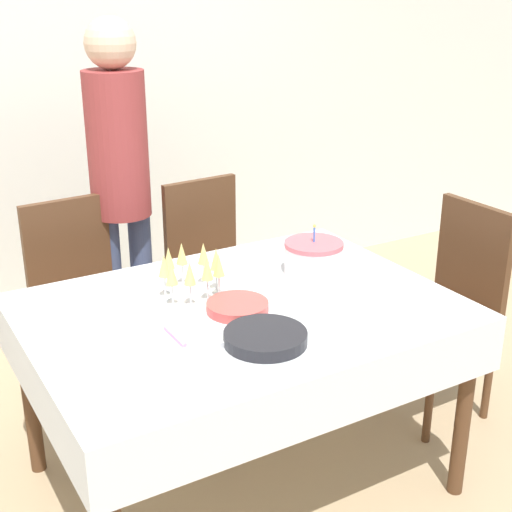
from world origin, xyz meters
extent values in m
plane|color=tan|center=(0.00, 0.00, 0.00)|extent=(12.00, 12.00, 0.00)
cube|color=silver|center=(0.00, 1.91, 1.35)|extent=(8.00, 0.05, 2.70)
cube|color=white|center=(0.00, 0.00, 0.76)|extent=(1.50, 1.09, 0.03)
cube|color=white|center=(0.00, 0.00, 0.67)|extent=(1.53, 1.12, 0.21)
cylinder|color=#51331E|center=(0.69, -0.49, 0.37)|extent=(0.06, 0.06, 0.74)
cylinder|color=#51331E|center=(-0.69, 0.49, 0.37)|extent=(0.06, 0.06, 0.74)
cylinder|color=#51331E|center=(0.69, 0.49, 0.37)|extent=(0.06, 0.06, 0.74)
cube|color=#51331E|center=(-0.34, 0.80, 0.46)|extent=(0.45, 0.45, 0.04)
cube|color=#51331E|center=(-0.35, 0.99, 0.73)|extent=(0.40, 0.06, 0.50)
cylinder|color=#51331E|center=(-0.15, 0.63, 0.22)|extent=(0.04, 0.04, 0.44)
cylinder|color=#51331E|center=(-0.51, 0.60, 0.22)|extent=(0.04, 0.04, 0.44)
cylinder|color=#51331E|center=(-0.17, 0.99, 0.22)|extent=(0.04, 0.04, 0.44)
cylinder|color=#51331E|center=(-0.53, 0.96, 0.22)|extent=(0.04, 0.04, 0.44)
cube|color=#51331E|center=(0.34, 0.80, 0.46)|extent=(0.45, 0.45, 0.04)
cube|color=#51331E|center=(0.32, 0.99, 0.73)|extent=(0.40, 0.07, 0.50)
cylinder|color=#51331E|center=(0.53, 0.63, 0.22)|extent=(0.04, 0.04, 0.44)
cylinder|color=#51331E|center=(0.17, 0.60, 0.22)|extent=(0.04, 0.04, 0.44)
cylinder|color=#51331E|center=(0.50, 0.99, 0.22)|extent=(0.04, 0.04, 0.44)
cylinder|color=#51331E|center=(0.14, 0.96, 0.22)|extent=(0.04, 0.04, 0.44)
cube|color=#51331E|center=(1.00, 0.00, 0.46)|extent=(0.42, 0.42, 0.04)
cube|color=#51331E|center=(1.19, 0.00, 0.73)|extent=(0.04, 0.40, 0.50)
cylinder|color=#51331E|center=(0.82, -0.18, 0.22)|extent=(0.04, 0.04, 0.44)
cylinder|color=#51331E|center=(0.82, 0.18, 0.22)|extent=(0.04, 0.04, 0.44)
cylinder|color=#51331E|center=(1.18, -0.18, 0.22)|extent=(0.04, 0.04, 0.44)
cylinder|color=#51331E|center=(1.18, 0.18, 0.22)|extent=(0.04, 0.04, 0.44)
cylinder|color=white|center=(0.40, 0.12, 0.83)|extent=(0.23, 0.23, 0.12)
cylinder|color=#D15B66|center=(0.40, 0.12, 0.90)|extent=(0.24, 0.24, 0.02)
cylinder|color=#3F72D8|center=(0.40, 0.12, 0.94)|extent=(0.01, 0.01, 0.06)
sphere|color=#F9CC4C|center=(0.40, 0.12, 0.98)|extent=(0.01, 0.01, 0.01)
cylinder|color=silver|center=(-0.11, 0.16, 0.78)|extent=(0.33, 0.33, 0.01)
cylinder|color=silver|center=(-0.02, 0.15, 0.78)|extent=(0.05, 0.05, 0.00)
cylinder|color=silver|center=(-0.02, 0.15, 0.83)|extent=(0.01, 0.01, 0.08)
cone|color=#E0CC72|center=(-0.02, 0.15, 0.91)|extent=(0.04, 0.04, 0.08)
cylinder|color=silver|center=(-0.03, 0.23, 0.78)|extent=(0.05, 0.05, 0.00)
cylinder|color=silver|center=(-0.03, 0.23, 0.83)|extent=(0.01, 0.01, 0.08)
cone|color=#E0CC72|center=(-0.03, 0.23, 0.91)|extent=(0.04, 0.04, 0.08)
cylinder|color=silver|center=(-0.11, 0.27, 0.78)|extent=(0.05, 0.05, 0.00)
cylinder|color=silver|center=(-0.11, 0.27, 0.83)|extent=(0.01, 0.01, 0.08)
cone|color=#E0CC72|center=(-0.11, 0.27, 0.91)|extent=(0.04, 0.04, 0.08)
cylinder|color=silver|center=(-0.17, 0.25, 0.78)|extent=(0.05, 0.05, 0.00)
cylinder|color=silver|center=(-0.17, 0.25, 0.83)|extent=(0.01, 0.01, 0.08)
cone|color=#E0CC72|center=(-0.17, 0.25, 0.91)|extent=(0.04, 0.04, 0.08)
cylinder|color=silver|center=(-0.21, 0.19, 0.78)|extent=(0.05, 0.05, 0.00)
cylinder|color=silver|center=(-0.21, 0.19, 0.83)|extent=(0.01, 0.01, 0.08)
cone|color=#E0CC72|center=(-0.21, 0.19, 0.91)|extent=(0.04, 0.04, 0.08)
cylinder|color=silver|center=(-0.22, 0.11, 0.78)|extent=(0.05, 0.05, 0.00)
cylinder|color=silver|center=(-0.22, 0.11, 0.83)|extent=(0.01, 0.01, 0.08)
cone|color=#E0CC72|center=(-0.22, 0.11, 0.91)|extent=(0.04, 0.04, 0.08)
cylinder|color=silver|center=(-0.17, 0.07, 0.78)|extent=(0.05, 0.05, 0.00)
cylinder|color=silver|center=(-0.17, 0.07, 0.83)|extent=(0.01, 0.01, 0.08)
cone|color=#E0CC72|center=(-0.17, 0.07, 0.91)|extent=(0.04, 0.04, 0.08)
cylinder|color=silver|center=(-0.09, 0.08, 0.78)|extent=(0.05, 0.05, 0.00)
cylinder|color=silver|center=(-0.09, 0.08, 0.83)|extent=(0.01, 0.01, 0.08)
cone|color=#E0CC72|center=(-0.09, 0.08, 0.91)|extent=(0.04, 0.04, 0.08)
cylinder|color=silver|center=(-0.04, 0.09, 0.78)|extent=(0.05, 0.05, 0.00)
cylinder|color=silver|center=(-0.04, 0.09, 0.83)|extent=(0.01, 0.01, 0.08)
cone|color=#E0CC72|center=(-0.04, 0.09, 0.91)|extent=(0.04, 0.04, 0.08)
cylinder|color=black|center=(-0.07, -0.29, 0.78)|extent=(0.28, 0.28, 0.01)
cylinder|color=black|center=(-0.07, -0.29, 0.78)|extent=(0.28, 0.28, 0.01)
cylinder|color=black|center=(-0.07, -0.29, 0.79)|extent=(0.28, 0.28, 0.01)
cylinder|color=black|center=(-0.07, -0.29, 0.80)|extent=(0.28, 0.28, 0.01)
cylinder|color=black|center=(-0.07, -0.29, 0.80)|extent=(0.28, 0.28, 0.01)
cylinder|color=black|center=(-0.07, -0.29, 0.81)|extent=(0.28, 0.28, 0.01)
cylinder|color=#CC4C47|center=(-0.03, -0.03, 0.78)|extent=(0.22, 0.22, 0.01)
cylinder|color=#CC4C47|center=(-0.03, -0.03, 0.78)|extent=(0.22, 0.22, 0.01)
cylinder|color=#CC4C47|center=(-0.03, -0.03, 0.79)|extent=(0.22, 0.22, 0.01)
cylinder|color=#CC4C47|center=(-0.03, -0.03, 0.80)|extent=(0.22, 0.22, 0.01)
cylinder|color=#CC4C47|center=(-0.03, -0.03, 0.80)|extent=(0.22, 0.22, 0.01)
cube|color=silver|center=(0.52, -0.07, 0.78)|extent=(0.28, 0.15, 0.00)
cube|color=silver|center=(-0.23, -0.22, 0.78)|extent=(0.18, 0.08, 0.02)
cube|color=pink|center=(-0.24, -0.11, 0.78)|extent=(0.15, 0.15, 0.01)
cylinder|color=#3F4C72|center=(-0.14, 1.04, 0.42)|extent=(0.11, 0.11, 0.85)
cylinder|color=#3F4C72|center=(0.02, 1.04, 0.42)|extent=(0.11, 0.11, 0.85)
cylinder|color=maroon|center=(-0.06, 1.04, 1.18)|extent=(0.28, 0.28, 0.67)
sphere|color=#D8B293|center=(-0.06, 1.04, 1.63)|extent=(0.23, 0.23, 0.23)
camera|label=1|loc=(-1.15, -2.07, 1.88)|focal=50.00mm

